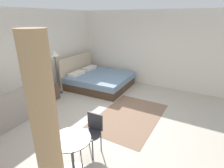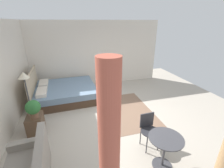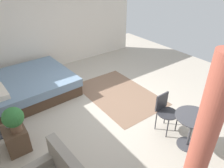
# 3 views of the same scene
# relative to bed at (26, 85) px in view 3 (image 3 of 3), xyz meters

# --- Properties ---
(ground_plane) EXTENTS (9.11, 8.92, 0.02)m
(ground_plane) POSITION_rel_bed_xyz_m (-1.76, -1.56, -0.29)
(ground_plane) COLOR #B2A899
(wall_right) EXTENTS (0.12, 5.92, 2.89)m
(wall_right) POSITION_rel_bed_xyz_m (1.29, -1.56, 1.16)
(wall_right) COLOR silver
(wall_right) RESTS_ON ground
(area_rug) EXTENTS (2.41, 1.58, 0.01)m
(area_rug) POSITION_rel_bed_xyz_m (-1.49, -2.04, -0.28)
(area_rug) COLOR #7F604C
(area_rug) RESTS_ON ground
(bed) EXTENTS (2.14, 2.33, 1.18)m
(bed) POSITION_rel_bed_xyz_m (0.00, 0.00, 0.00)
(bed) COLOR #473323
(bed) RESTS_ON ground
(nightstand) EXTENTS (0.53, 0.40, 0.48)m
(nightstand) POSITION_rel_bed_xyz_m (-1.83, 0.73, -0.04)
(nightstand) COLOR brown
(nightstand) RESTS_ON ground
(potted_plant) EXTENTS (0.37, 0.37, 0.50)m
(potted_plant) POSITION_rel_bed_xyz_m (-1.93, 0.68, 0.48)
(potted_plant) COLOR brown
(potted_plant) RESTS_ON nightstand
(vase) EXTENTS (0.13, 0.13, 0.17)m
(vase) POSITION_rel_bed_xyz_m (-1.71, 0.76, 0.28)
(vase) COLOR silver
(vase) RESTS_ON nightstand
(balcony_table) EXTENTS (0.68, 0.68, 0.72)m
(balcony_table) POSITION_rel_bed_xyz_m (-3.75, -1.98, 0.22)
(balcony_table) COLOR #3F3F44
(balcony_table) RESTS_ON ground
(cafe_chair_near_window) EXTENTS (0.45, 0.45, 0.83)m
(cafe_chair_near_window) POSITION_rel_bed_xyz_m (-3.12, -1.96, 0.23)
(cafe_chair_near_window) COLOR #2D2D33
(cafe_chair_near_window) RESTS_ON ground
(curtain_right) EXTENTS (0.23, 0.23, 2.55)m
(curtain_right) POSITION_rel_bed_xyz_m (-4.57, -0.64, 0.99)
(curtain_right) COLOR #C15B47
(curtain_right) RESTS_ON ground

